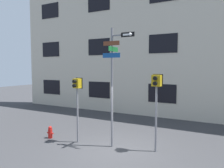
# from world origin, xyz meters

# --- Properties ---
(ground_plane) EXTENTS (60.00, 60.00, 0.00)m
(ground_plane) POSITION_xyz_m (0.00, 0.00, 0.00)
(ground_plane) COLOR #38383A
(building_facade) EXTENTS (24.00, 0.63, 12.79)m
(building_facade) POSITION_xyz_m (-0.00, 6.68, 6.40)
(building_facade) COLOR beige
(building_facade) RESTS_ON ground_plane
(street_sign_pole) EXTENTS (1.37, 0.76, 4.85)m
(street_sign_pole) POSITION_xyz_m (-0.28, 0.25, 2.90)
(street_sign_pole) COLOR slate
(street_sign_pole) RESTS_ON ground_plane
(pedestrian_signal_left) EXTENTS (0.36, 0.40, 2.83)m
(pedestrian_signal_left) POSITION_xyz_m (-1.93, -0.01, 2.21)
(pedestrian_signal_left) COLOR slate
(pedestrian_signal_left) RESTS_ON ground_plane
(pedestrian_signal_right) EXTENTS (0.40, 0.40, 3.02)m
(pedestrian_signal_right) POSITION_xyz_m (1.39, 0.60, 2.40)
(pedestrian_signal_right) COLOR slate
(pedestrian_signal_right) RESTS_ON ground_plane
(fire_hydrant) EXTENTS (0.36, 0.20, 0.56)m
(fire_hydrant) POSITION_xyz_m (-3.40, -0.16, 0.27)
(fire_hydrant) COLOR red
(fire_hydrant) RESTS_ON ground_plane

